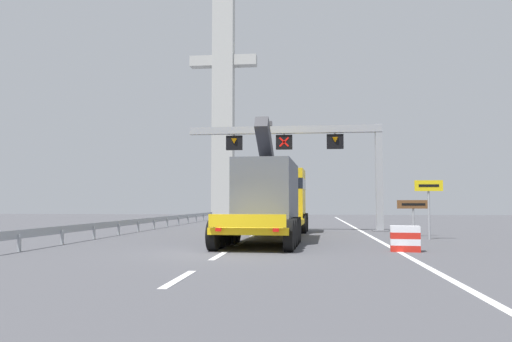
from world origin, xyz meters
TOP-DOWN VIEW (x-y plane):
  - ground at (0.00, 0.00)m, footprint 112.00×112.00m
  - lane_markings at (0.19, 11.30)m, footprint 0.20×37.19m
  - edge_line_right at (6.20, 12.00)m, footprint 0.20×63.00m
  - overhead_lane_gantry at (3.08, 13.42)m, footprint 12.08×0.90m
  - heavy_haul_truck_yellow at (1.34, 7.87)m, footprint 3.52×14.15m
  - exit_sign_yellow at (8.69, 7.10)m, footprint 1.29×0.15m
  - tourist_info_sign_brown at (8.40, 9.18)m, footprint 1.63×0.15m
  - crash_barrier_striped at (6.43, 1.00)m, footprint 1.05×0.61m
  - guardrail_left at (-7.05, 16.18)m, footprint 0.13×36.36m
  - bridge_pylon_distant at (-8.31, 47.98)m, footprint 9.00×2.00m

SIDE VIEW (x-z plane):
  - ground at x=0.00m, z-range 0.00..0.00m
  - edge_line_right at x=6.20m, z-range 0.00..0.01m
  - lane_markings at x=0.19m, z-range 0.00..0.01m
  - crash_barrier_striped at x=6.43m, z-range 0.00..0.90m
  - guardrail_left at x=-7.05m, z-range 0.18..0.94m
  - tourist_info_sign_brown at x=8.40m, z-range 0.50..2.35m
  - heavy_haul_truck_yellow at x=1.34m, z-range -0.66..4.64m
  - exit_sign_yellow at x=8.69m, z-range 0.67..3.44m
  - overhead_lane_gantry at x=3.08m, z-range 1.87..8.62m
  - bridge_pylon_distant at x=-8.31m, z-range 0.39..33.94m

